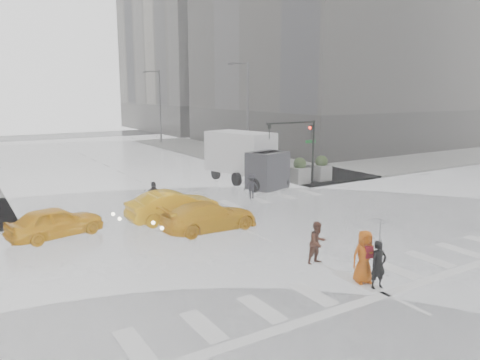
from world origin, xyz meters
TOP-DOWN VIEW (x-y plane):
  - ground at (0.00, 0.00)m, footprint 120.00×120.00m
  - sidewalk_ne at (19.50, 17.50)m, footprint 35.00×35.00m
  - building_ne_far at (29.00, 56.00)m, footprint 26.05×26.05m
  - road_markings at (0.00, 0.00)m, footprint 18.00×48.00m
  - traffic_signal_pole at (9.01, 8.01)m, footprint 4.45×0.42m
  - street_lamp_near at (10.87, 18.00)m, footprint 2.15×0.22m
  - street_lamp_far at (10.87, 38.00)m, footprint 2.15×0.22m
  - planter_west at (7.00, 8.20)m, footprint 1.10×1.10m
  - planter_mid at (9.00, 8.20)m, footprint 1.10×1.10m
  - planter_east at (11.00, 8.20)m, footprint 1.10×1.10m
  - pedestrian_black at (0.16, -6.80)m, footprint 1.10×1.12m
  - pedestrian_brown at (-0.04, -4.00)m, footprint 0.84×0.67m
  - pedestrian_orange at (0.10, -6.22)m, footprint 1.06×0.86m
  - pedestrian_far_a at (-2.64, 5.98)m, footprint 1.18×0.86m
  - pedestrian_far_b at (3.85, 6.53)m, footprint 1.06×0.72m
  - taxi_front at (-7.86, 4.72)m, footprint 4.45×2.57m
  - taxi_mid at (-2.23, 4.47)m, footprint 4.69×1.68m
  - taxi_rear at (-1.48, 2.00)m, footprint 4.17×1.93m
  - box_truck at (6.19, 10.59)m, footprint 2.54×6.78m

SIDE VIEW (x-z plane):
  - ground at x=0.00m, z-range 0.00..0.00m
  - road_markings at x=0.00m, z-range 0.00..0.01m
  - sidewalk_ne at x=19.50m, z-range 0.00..0.15m
  - taxi_rear at x=-1.48m, z-range 0.00..1.37m
  - taxi_front at x=-7.86m, z-range 0.00..1.42m
  - pedestrian_far_b at x=3.85m, z-range 0.00..1.51m
  - taxi_mid at x=-2.23m, z-range 0.00..1.54m
  - pedestrian_brown at x=-0.04m, z-range 0.00..1.66m
  - pedestrian_far_a at x=-2.64m, z-range 0.00..1.82m
  - pedestrian_orange at x=0.10m, z-range 0.00..1.87m
  - planter_west at x=7.00m, z-range 0.08..1.88m
  - planter_mid at x=9.00m, z-range 0.08..1.88m
  - planter_east at x=11.00m, z-range 0.08..1.88m
  - pedestrian_black at x=0.16m, z-range 0.40..2.83m
  - box_truck at x=6.19m, z-range 0.12..3.73m
  - traffic_signal_pole at x=9.01m, z-range 0.97..5.47m
  - street_lamp_near at x=10.87m, z-range 0.45..9.45m
  - street_lamp_far at x=10.87m, z-range 0.45..9.45m
  - building_ne_far at x=29.00m, z-range -1.73..34.27m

